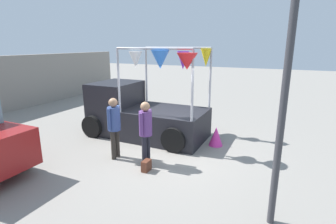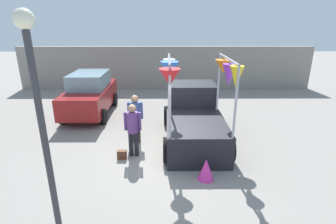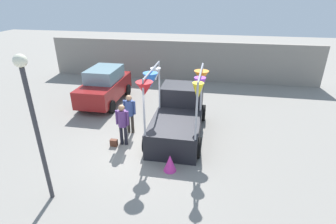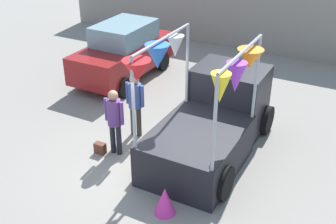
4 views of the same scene
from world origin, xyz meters
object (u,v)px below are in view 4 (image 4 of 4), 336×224
parked_car (123,51)px  handbag (100,148)px  person_customer (114,116)px  folded_kite_bundle_magenta (165,201)px  person_vendor (135,99)px  vendor_truck (214,117)px

parked_car → handbag: bearing=-63.9°
person_customer → folded_kite_bundle_magenta: person_customer is taller
parked_car → handbag: 4.78m
person_vendor → handbag: 1.51m
person_vendor → handbag: (-0.32, -1.17, -0.90)m
vendor_truck → folded_kite_bundle_magenta: (0.10, -2.70, -0.58)m
person_vendor → person_customer: bearing=-88.2°
parked_car → person_customer: size_ratio=2.35×
parked_car → folded_kite_bundle_magenta: parked_car is taller
vendor_truck → person_customer: vendor_truck is taller
person_vendor → folded_kite_bundle_magenta: size_ratio=2.87×
parked_car → handbag: (2.07, -4.23, -0.80)m
person_customer → person_vendor: 0.97m
parked_car → handbag: size_ratio=14.29×
vendor_truck → person_customer: bearing=-145.5°
person_customer → handbag: person_customer is taller
vendor_truck → person_vendor: vendor_truck is taller
handbag → folded_kite_bundle_magenta: (2.44, -1.14, 0.16)m
person_customer → person_vendor: size_ratio=0.99×
vendor_truck → parked_car: 5.16m
vendor_truck → person_customer: size_ratio=2.44×
person_customer → folded_kite_bundle_magenta: 2.59m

